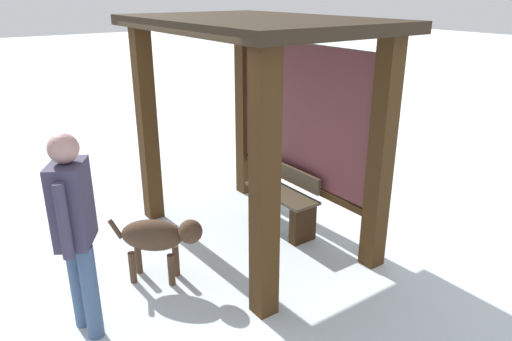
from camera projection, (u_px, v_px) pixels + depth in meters
ground_plane at (253, 237)px, 5.82m from camera, size 60.00×60.00×0.00m
bus_shelter at (264, 81)px, 5.24m from camera, size 2.94×1.94×2.56m
bench_left_inside at (282, 202)px, 5.94m from camera, size 1.04×0.38×0.78m
person_walking at (74, 222)px, 3.86m from camera, size 0.54×0.42×1.81m
dog at (159, 237)px, 4.81m from camera, size 0.71×0.77×0.69m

